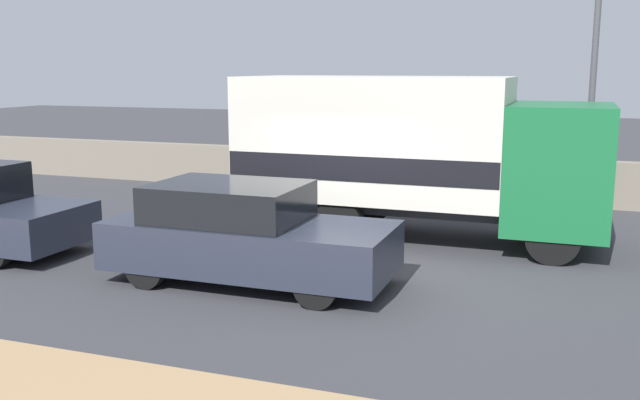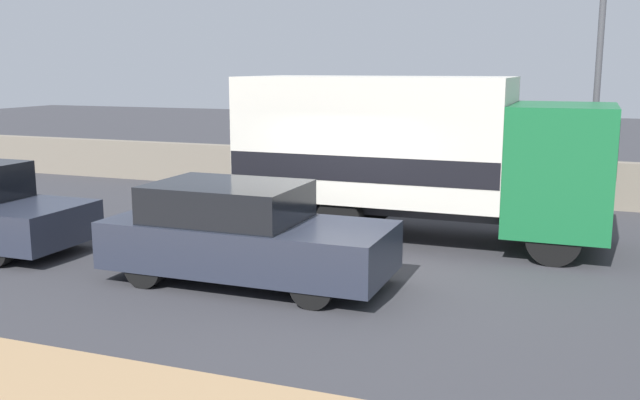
% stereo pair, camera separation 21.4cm
% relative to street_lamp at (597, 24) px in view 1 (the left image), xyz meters
% --- Properties ---
extents(ground_plane, '(80.00, 80.00, 0.00)m').
position_rel_street_lamp_xyz_m(ground_plane, '(-4.29, -6.49, -4.21)').
color(ground_plane, '#38383D').
extents(stone_wall_backdrop, '(60.00, 0.35, 1.12)m').
position_rel_street_lamp_xyz_m(stone_wall_backdrop, '(-4.29, 0.88, -3.65)').
color(stone_wall_backdrop, gray).
rests_on(stone_wall_backdrop, ground_plane).
extents(street_lamp, '(0.56, 0.28, 7.32)m').
position_rel_street_lamp_xyz_m(street_lamp, '(0.00, 0.00, 0.00)').
color(street_lamp, '#4C4C51').
rests_on(street_lamp, ground_plane).
extents(box_truck, '(6.87, 2.52, 3.12)m').
position_rel_street_lamp_xyz_m(box_truck, '(-3.24, -3.58, -2.49)').
color(box_truck, '#196B38').
rests_on(box_truck, ground_plane).
extents(car_hatchback, '(4.41, 1.84, 1.54)m').
position_rel_street_lamp_xyz_m(car_hatchback, '(-4.99, -7.32, -3.45)').
color(car_hatchback, '#282D3D').
rests_on(car_hatchback, ground_plane).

